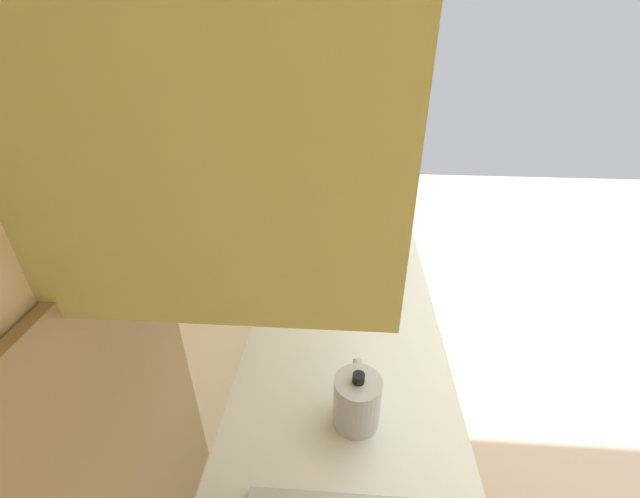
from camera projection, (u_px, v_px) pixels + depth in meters
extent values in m
plane|color=beige|center=(529.00, 367.00, 2.35)|extent=(6.39, 6.39, 0.00)
cube|color=beige|center=(264.00, 115.00, 1.72)|extent=(4.11, 0.12, 2.82)
cube|color=tan|center=(341.00, 356.00, 1.84)|extent=(3.13, 0.61, 0.87)
cube|color=white|center=(344.00, 276.00, 1.62)|extent=(3.16, 0.64, 0.02)
cube|color=#332819|center=(416.00, 400.00, 1.63)|extent=(0.01, 0.01, 0.80)
cube|color=#332819|center=(404.00, 326.00, 2.02)|extent=(0.01, 0.01, 0.80)
cube|color=#332819|center=(396.00, 275.00, 2.40)|extent=(0.01, 0.01, 0.80)
cube|color=#332819|center=(390.00, 239.00, 2.78)|extent=(0.01, 0.01, 0.80)
cube|color=#C3BF62|center=(309.00, 0.00, 1.14)|extent=(2.09, 0.36, 0.58)
cube|color=black|center=(347.00, 193.00, 3.45)|extent=(0.61, 0.62, 0.89)
cube|color=black|center=(383.00, 199.00, 3.46)|extent=(0.48, 0.01, 0.49)
cube|color=black|center=(349.00, 140.00, 3.22)|extent=(0.58, 0.59, 0.02)
cube|color=black|center=(313.00, 130.00, 3.20)|extent=(0.58, 0.04, 0.18)
cylinder|color=#38383D|center=(363.00, 144.00, 3.09)|extent=(0.11, 0.11, 0.01)
cylinder|color=#38383D|center=(362.00, 134.00, 3.32)|extent=(0.11, 0.11, 0.01)
cylinder|color=#38383D|center=(334.00, 143.00, 3.10)|extent=(0.11, 0.11, 0.01)
cylinder|color=#38383D|center=(335.00, 134.00, 3.34)|extent=(0.11, 0.11, 0.01)
cube|color=#B7BABF|center=(344.00, 169.00, 2.19)|extent=(0.51, 0.32, 0.32)
cube|color=black|center=(375.00, 173.00, 2.14)|extent=(0.32, 0.01, 0.23)
cube|color=#2D2D33|center=(373.00, 158.00, 2.35)|extent=(0.09, 0.01, 0.23)
cylinder|color=gold|center=(354.00, 239.00, 1.79)|extent=(0.14, 0.14, 0.06)
cylinder|color=#EAC352|center=(355.00, 237.00, 1.79)|extent=(0.12, 0.12, 0.03)
cylinder|color=#B7BABF|center=(357.00, 402.00, 1.00)|extent=(0.12, 0.12, 0.15)
cylinder|color=black|center=(359.00, 378.00, 0.96)|extent=(0.03, 0.03, 0.02)
cylinder|color=#B7BABF|center=(357.00, 373.00, 1.04)|extent=(0.07, 0.02, 0.05)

